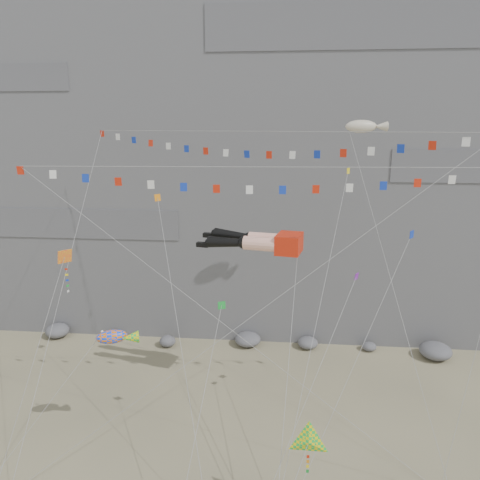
# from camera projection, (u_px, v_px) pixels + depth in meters

# --- Properties ---
(ground) EXTENTS (120.00, 120.00, 0.00)m
(ground) POSITION_uv_depth(u_px,v_px,m) (228.00, 462.00, 30.77)
(ground) COLOR #998E69
(ground) RESTS_ON ground
(cliff) EXTENTS (80.00, 28.00, 50.00)m
(cliff) POSITION_uv_depth(u_px,v_px,m) (258.00, 96.00, 55.82)
(cliff) COLOR slate
(cliff) RESTS_ON ground
(talus_boulders) EXTENTS (60.00, 3.00, 1.20)m
(talus_boulders) POSITION_uv_depth(u_px,v_px,m) (248.00, 340.00, 47.07)
(talus_boulders) COLOR slate
(talus_boulders) RESTS_ON ground
(legs_kite) EXTENTS (8.11, 17.71, 20.17)m
(legs_kite) POSITION_uv_depth(u_px,v_px,m) (260.00, 242.00, 34.83)
(legs_kite) COLOR red
(legs_kite) RESTS_ON ground
(flag_banner_upper) EXTENTS (28.72, 19.45, 28.39)m
(flag_banner_upper) POSITION_uv_depth(u_px,v_px,m) (258.00, 132.00, 34.15)
(flag_banner_upper) COLOR red
(flag_banner_upper) RESTS_ON ground
(flag_banner_lower) EXTENTS (32.19, 6.41, 22.52)m
(flag_banner_lower) POSITION_uv_depth(u_px,v_px,m) (266.00, 167.00, 29.96)
(flag_banner_lower) COLOR red
(flag_banner_lower) RESTS_ON ground
(harlequin_kite) EXTENTS (3.72, 7.51, 15.04)m
(harlequin_kite) POSITION_uv_depth(u_px,v_px,m) (65.00, 257.00, 29.96)
(harlequin_kite) COLOR #FB1B28
(harlequin_kite) RESTS_ON ground
(fish_windsock) EXTENTS (8.60, 5.61, 11.52)m
(fish_windsock) POSITION_uv_depth(u_px,v_px,m) (112.00, 337.00, 30.37)
(fish_windsock) COLOR orange
(fish_windsock) RESTS_ON ground
(delta_kite) EXTENTS (3.80, 4.42, 7.35)m
(delta_kite) POSITION_uv_depth(u_px,v_px,m) (309.00, 442.00, 24.73)
(delta_kite) COLOR yellow
(delta_kite) RESTS_ON ground
(blimp_windsock) EXTENTS (6.53, 14.02, 25.55)m
(blimp_windsock) POSITION_uv_depth(u_px,v_px,m) (361.00, 127.00, 35.78)
(blimp_windsock) COLOR beige
(blimp_windsock) RESTS_ON ground
(small_kite_a) EXTENTS (6.32, 13.31, 21.44)m
(small_kite_a) POSITION_uv_depth(u_px,v_px,m) (158.00, 203.00, 34.11)
(small_kite_a) COLOR orange
(small_kite_a) RESTS_ON ground
(small_kite_b) EXTENTS (7.06, 10.93, 16.89)m
(small_kite_b) POSITION_uv_depth(u_px,v_px,m) (354.00, 281.00, 31.03)
(small_kite_b) COLOR purple
(small_kite_b) RESTS_ON ground
(small_kite_c) EXTENTS (2.09, 10.13, 14.06)m
(small_kite_c) POSITION_uv_depth(u_px,v_px,m) (221.00, 309.00, 29.94)
(small_kite_c) COLOR #16942F
(small_kite_c) RESTS_ON ground
(small_kite_d) EXTENTS (5.54, 15.35, 24.06)m
(small_kite_d) POSITION_uv_depth(u_px,v_px,m) (346.00, 181.00, 33.52)
(small_kite_d) COLOR yellow
(small_kite_d) RESTS_ON ground
(small_kite_e) EXTENTS (8.56, 9.47, 18.90)m
(small_kite_e) POSITION_uv_depth(u_px,v_px,m) (409.00, 240.00, 29.83)
(small_kite_e) COLOR #1331AB
(small_kite_e) RESTS_ON ground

